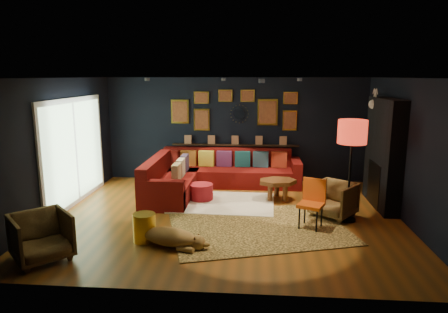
# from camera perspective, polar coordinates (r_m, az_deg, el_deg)

# --- Properties ---
(floor) EXTENTS (6.50, 6.50, 0.00)m
(floor) POSITION_cam_1_polar(r_m,az_deg,el_deg) (7.72, 0.47, -8.51)
(floor) COLOR brown
(floor) RESTS_ON ground
(room_walls) EXTENTS (6.50, 6.50, 6.50)m
(room_walls) POSITION_cam_1_polar(r_m,az_deg,el_deg) (7.33, 0.50, 3.28)
(room_walls) COLOR black
(room_walls) RESTS_ON ground
(sectional) EXTENTS (3.41, 2.69, 0.86)m
(sectional) POSITION_cam_1_polar(r_m,az_deg,el_deg) (9.41, -2.46, -2.79)
(sectional) COLOR #661008
(sectional) RESTS_ON ground
(ledge) EXTENTS (3.20, 0.12, 0.04)m
(ledge) POSITION_cam_1_polar(r_m,az_deg,el_deg) (10.08, 1.59, 1.66)
(ledge) COLOR black
(ledge) RESTS_ON room_walls
(gallery_wall) EXTENTS (3.15, 0.04, 1.02)m
(gallery_wall) POSITION_cam_1_polar(r_m,az_deg,el_deg) (10.00, 1.56, 6.71)
(gallery_wall) COLOR yellow
(gallery_wall) RESTS_ON room_walls
(sunburst_mirror) EXTENTS (0.47, 0.16, 0.47)m
(sunburst_mirror) POSITION_cam_1_polar(r_m,az_deg,el_deg) (10.01, 2.21, 6.09)
(sunburst_mirror) COLOR silver
(sunburst_mirror) RESTS_ON room_walls
(fireplace) EXTENTS (0.31, 1.60, 2.20)m
(fireplace) POSITION_cam_1_polar(r_m,az_deg,el_deg) (8.69, 21.75, -0.08)
(fireplace) COLOR black
(fireplace) RESTS_ON ground
(deer_head) EXTENTS (0.50, 0.28, 0.45)m
(deer_head) POSITION_cam_1_polar(r_m,az_deg,el_deg) (9.04, 21.60, 6.96)
(deer_head) COLOR white
(deer_head) RESTS_ON fireplace
(sliding_door) EXTENTS (0.06, 2.80, 2.20)m
(sliding_door) POSITION_cam_1_polar(r_m,az_deg,el_deg) (8.82, -20.53, 0.69)
(sliding_door) COLOR white
(sliding_door) RESTS_ON ground
(ceiling_spots) EXTENTS (3.30, 2.50, 0.06)m
(ceiling_spots) POSITION_cam_1_polar(r_m,az_deg,el_deg) (8.05, 0.93, 10.91)
(ceiling_spots) COLOR black
(ceiling_spots) RESTS_ON room_walls
(shag_rug) EXTENTS (2.19, 1.64, 0.03)m
(shag_rug) POSITION_cam_1_polar(r_m,az_deg,el_deg) (8.45, -0.19, -6.61)
(shag_rug) COLOR silver
(shag_rug) RESTS_ON ground
(leopard_rug) EXTENTS (3.47, 2.89, 0.02)m
(leopard_rug) POSITION_cam_1_polar(r_m,az_deg,el_deg) (7.15, 4.94, -10.16)
(leopard_rug) COLOR #D9B05A
(leopard_rug) RESTS_ON ground
(coffee_table) EXTENTS (0.96, 0.81, 0.42)m
(coffee_table) POSITION_cam_1_polar(r_m,az_deg,el_deg) (8.67, 7.64, -3.85)
(coffee_table) COLOR brown
(coffee_table) RESTS_ON shag_rug
(pouf) EXTENTS (0.51, 0.51, 0.33)m
(pouf) POSITION_cam_1_polar(r_m,az_deg,el_deg) (8.62, -3.26, -5.02)
(pouf) COLOR maroon
(pouf) RESTS_ON shag_rug
(armchair_left) EXTENTS (1.03, 1.03, 0.77)m
(armchair_left) POSITION_cam_1_polar(r_m,az_deg,el_deg) (6.44, -24.66, -10.10)
(armchair_left) COLOR #BB8E47
(armchair_left) RESTS_ON ground
(armchair_right) EXTENTS (0.98, 0.97, 0.74)m
(armchair_right) POSITION_cam_1_polar(r_m,az_deg,el_deg) (7.88, 15.39, -5.71)
(armchair_right) COLOR #BB8E47
(armchair_right) RESTS_ON ground
(gold_stool) EXTENTS (0.37, 0.37, 0.46)m
(gold_stool) POSITION_cam_1_polar(r_m,az_deg,el_deg) (6.68, -11.30, -9.91)
(gold_stool) COLOR yellow
(gold_stool) RESTS_ON ground
(orange_chair) EXTENTS (0.54, 0.54, 0.87)m
(orange_chair) POSITION_cam_1_polar(r_m,az_deg,el_deg) (7.20, 12.53, -6.00)
(orange_chair) COLOR black
(orange_chair) RESTS_ON ground
(floor_lamp) EXTENTS (0.51, 0.51, 1.87)m
(floor_lamp) POSITION_cam_1_polar(r_m,az_deg,el_deg) (7.46, 17.85, 2.84)
(floor_lamp) COLOR black
(floor_lamp) RESTS_ON ground
(dog) EXTENTS (1.37, 0.92, 0.39)m
(dog) POSITION_cam_1_polar(r_m,az_deg,el_deg) (6.42, -7.76, -10.85)
(dog) COLOR #B48C45
(dog) RESTS_ON leopard_rug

